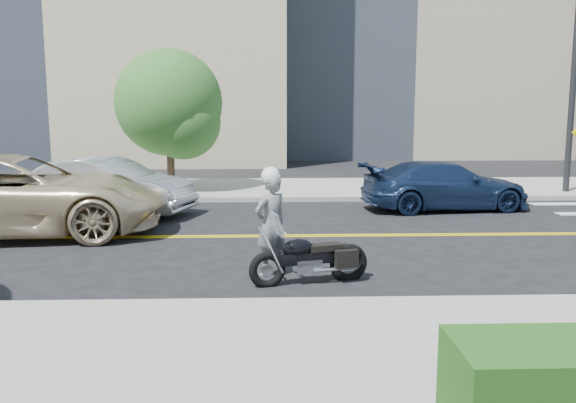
{
  "coord_description": "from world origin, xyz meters",
  "views": [
    {
      "loc": [
        0.05,
        -13.73,
        2.98
      ],
      "look_at": [
        0.45,
        -2.48,
        1.2
      ],
      "focal_mm": 38.0,
      "sensor_mm": 36.0,
      "label": 1
    }
  ],
  "objects_px": {
    "parked_car_silver": "(107,186)",
    "parked_car_blue": "(445,186)",
    "motorcyclist": "(271,222)",
    "suv": "(16,195)",
    "motorcycle": "(310,247)"
  },
  "relations": [
    {
      "from": "parked_car_silver",
      "to": "parked_car_blue",
      "type": "xyz_separation_m",
      "value": [
        9.51,
        0.46,
        -0.09
      ]
    },
    {
      "from": "motorcyclist",
      "to": "suv",
      "type": "xyz_separation_m",
      "value": [
        -5.84,
        3.55,
        -0.03
      ]
    },
    {
      "from": "suv",
      "to": "parked_car_blue",
      "type": "height_order",
      "value": "suv"
    },
    {
      "from": "suv",
      "to": "parked_car_silver",
      "type": "relative_size",
      "value": 1.42
    },
    {
      "from": "parked_car_blue",
      "to": "motorcycle",
      "type": "bearing_deg",
      "value": 141.93
    },
    {
      "from": "parked_car_blue",
      "to": "motorcyclist",
      "type": "bearing_deg",
      "value": 136.27
    },
    {
      "from": "motorcycle",
      "to": "suv",
      "type": "distance_m",
      "value": 7.67
    },
    {
      "from": "suv",
      "to": "parked_car_blue",
      "type": "relative_size",
      "value": 1.41
    },
    {
      "from": "parked_car_blue",
      "to": "suv",
      "type": "bearing_deg",
      "value": 99.43
    },
    {
      "from": "motorcyclist",
      "to": "parked_car_blue",
      "type": "relative_size",
      "value": 0.4
    },
    {
      "from": "suv",
      "to": "motorcyclist",
      "type": "bearing_deg",
      "value": -127.96
    },
    {
      "from": "parked_car_silver",
      "to": "parked_car_blue",
      "type": "relative_size",
      "value": 0.99
    },
    {
      "from": "motorcyclist",
      "to": "parked_car_silver",
      "type": "height_order",
      "value": "motorcyclist"
    },
    {
      "from": "motorcycle",
      "to": "parked_car_silver",
      "type": "relative_size",
      "value": 0.43
    },
    {
      "from": "motorcyclist",
      "to": "parked_car_blue",
      "type": "distance_m",
      "value": 8.4
    }
  ]
}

